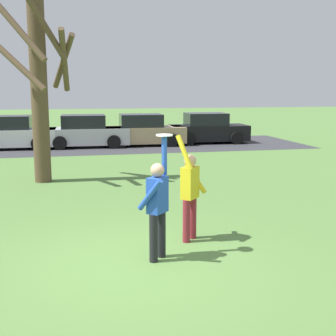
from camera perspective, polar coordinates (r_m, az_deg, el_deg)
name	(u,v)px	position (r m, az deg, el deg)	size (l,w,h in m)	color
ground_plane	(136,264)	(7.67, -3.99, -11.95)	(120.00, 120.00, 0.00)	#567F3D
person_catcher	(157,203)	(7.57, -1.33, -4.40)	(0.55, 0.57, 2.08)	black
person_defender	(190,190)	(8.55, 2.76, -2.76)	(0.65, 0.66, 2.05)	maroon
frisbee_disc	(164,135)	(7.57, -0.46, 4.13)	(0.28, 0.28, 0.02)	white
parked_car_white	(11,134)	(23.12, -19.03, 4.08)	(4.15, 2.13, 1.59)	white
parked_car_silver	(86,132)	(22.91, -10.25, 4.41)	(4.15, 2.13, 1.59)	#BCBCC1
parked_car_tan	(143,131)	(23.26, -3.13, 4.63)	(4.15, 2.13, 1.59)	tan
parked_car_black	(208,129)	(24.39, 5.00, 4.86)	(4.15, 2.13, 1.59)	black
parking_strip	(51,147)	(23.17, -14.45, 2.52)	(25.68, 6.40, 0.01)	#38383D
bare_tree_tall	(39,77)	(14.38, -15.81, 10.93)	(2.41, 2.40, 6.04)	brown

